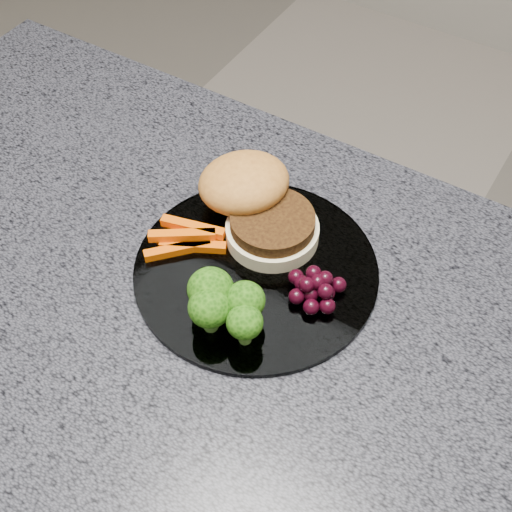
{
  "coord_description": "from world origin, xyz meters",
  "views": [
    {
      "loc": [
        0.19,
        -0.34,
        1.49
      ],
      "look_at": [
        -0.05,
        0.07,
        0.93
      ],
      "focal_mm": 50.0,
      "sensor_mm": 36.0,
      "label": 1
    }
  ],
  "objects_px": {
    "island_cabinet": "(263,511)",
    "burger": "(254,201)",
    "grape_bunch": "(316,288)",
    "plate": "(256,270)"
  },
  "relations": [
    {
      "from": "island_cabinet",
      "to": "plate",
      "type": "distance_m",
      "value": 0.48
    },
    {
      "from": "island_cabinet",
      "to": "burger",
      "type": "xyz_separation_m",
      "value": [
        -0.1,
        0.13,
        0.5
      ]
    },
    {
      "from": "island_cabinet",
      "to": "grape_bunch",
      "type": "height_order",
      "value": "grape_bunch"
    },
    {
      "from": "island_cabinet",
      "to": "plate",
      "type": "bearing_deg",
      "value": 128.91
    },
    {
      "from": "burger",
      "to": "grape_bunch",
      "type": "height_order",
      "value": "burger"
    },
    {
      "from": "burger",
      "to": "grape_bunch",
      "type": "bearing_deg",
      "value": -5.27
    },
    {
      "from": "island_cabinet",
      "to": "grape_bunch",
      "type": "relative_size",
      "value": 19.38
    },
    {
      "from": "island_cabinet",
      "to": "burger",
      "type": "height_order",
      "value": "burger"
    },
    {
      "from": "plate",
      "to": "burger",
      "type": "relative_size",
      "value": 1.39
    },
    {
      "from": "plate",
      "to": "burger",
      "type": "height_order",
      "value": "burger"
    }
  ]
}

